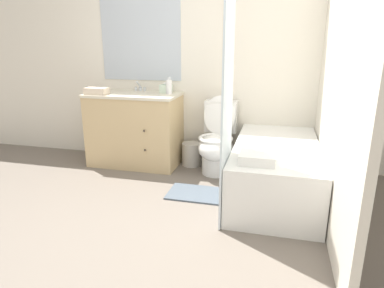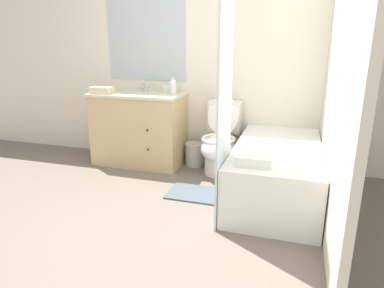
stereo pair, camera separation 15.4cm
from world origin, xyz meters
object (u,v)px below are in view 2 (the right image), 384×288
(soap_dispenser, at_px, (173,86))
(bath_towel_folded, at_px, (255,159))
(bathtub, at_px, (276,171))
(tissue_box, at_px, (171,88))
(wastebasket, at_px, (195,154))
(hand_towel_folded, at_px, (102,90))
(sink_faucet, at_px, (145,88))
(vanity_cabinet, at_px, (140,128))
(bath_mat, at_px, (197,194))
(toilet, at_px, (220,143))

(soap_dispenser, bearing_deg, bath_towel_folded, -45.75)
(bathtub, bearing_deg, tissue_box, 153.70)
(wastebasket, height_order, hand_towel_folded, hand_towel_folded)
(sink_faucet, xyz_separation_m, hand_towel_folded, (-0.36, -0.37, 0.00))
(bathtub, distance_m, tissue_box, 1.55)
(bathtub, distance_m, wastebasket, 1.13)
(bathtub, xyz_separation_m, wastebasket, (-0.96, 0.58, -0.11))
(hand_towel_folded, bearing_deg, vanity_cabinet, 26.16)
(bathtub, xyz_separation_m, hand_towel_folded, (-1.97, 0.31, 0.63))
(sink_faucet, height_order, bath_mat, sink_faucet)
(bathtub, bearing_deg, bath_mat, -164.68)
(soap_dispenser, xyz_separation_m, bath_towel_folded, (1.06, -1.09, -0.39))
(vanity_cabinet, distance_m, toilet, 0.98)
(tissue_box, distance_m, bath_mat, 1.32)
(bath_towel_folded, bearing_deg, tissue_box, 134.05)
(vanity_cabinet, height_order, hand_towel_folded, hand_towel_folded)
(hand_towel_folded, distance_m, bath_towel_folded, 2.03)
(bathtub, bearing_deg, sink_faucet, 157.04)
(vanity_cabinet, distance_m, bath_towel_folded, 1.78)
(toilet, height_order, bathtub, toilet)
(tissue_box, bearing_deg, vanity_cabinet, -158.15)
(sink_faucet, bearing_deg, bathtub, -22.96)
(hand_towel_folded, bearing_deg, sink_faucet, 45.98)
(toilet, relative_size, tissue_box, 5.65)
(sink_faucet, bearing_deg, soap_dispenser, -16.92)
(wastebasket, height_order, soap_dispenser, soap_dispenser)
(sink_faucet, distance_m, tissue_box, 0.35)
(wastebasket, bearing_deg, hand_towel_folded, -165.04)
(sink_faucet, height_order, bathtub, sink_faucet)
(toilet, relative_size, hand_towel_folded, 3.42)
(bath_towel_folded, distance_m, bath_mat, 0.84)
(toilet, distance_m, soap_dispenser, 0.82)
(toilet, xyz_separation_m, bathtub, (0.63, -0.43, -0.10))
(vanity_cabinet, distance_m, sink_faucet, 0.48)
(bath_towel_folded, bearing_deg, hand_towel_folded, 155.14)
(tissue_box, bearing_deg, soap_dispenser, -49.55)
(bath_mat, bearing_deg, bathtub, 15.32)
(bathtub, xyz_separation_m, bath_mat, (-0.71, -0.19, -0.24))
(bathtub, relative_size, hand_towel_folded, 6.27)
(bath_mat, bearing_deg, toilet, 82.97)
(bath_towel_folded, bearing_deg, bathtub, 74.64)
(vanity_cabinet, xyz_separation_m, sink_faucet, (-0.00, 0.19, 0.44))
(vanity_cabinet, height_order, tissue_box, tissue_box)
(tissue_box, distance_m, hand_towel_folded, 0.77)
(sink_faucet, relative_size, tissue_box, 0.96)
(hand_towel_folded, bearing_deg, bath_towel_folded, -24.86)
(bath_towel_folded, height_order, bath_mat, bath_towel_folded)
(wastebasket, distance_m, bath_mat, 0.82)
(vanity_cabinet, bearing_deg, wastebasket, 8.23)
(soap_dispenser, bearing_deg, hand_towel_folded, -161.85)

